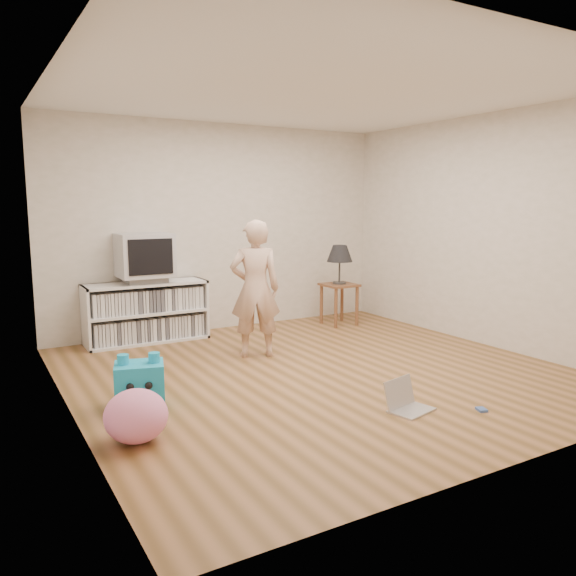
# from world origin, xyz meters

# --- Properties ---
(ground) EXTENTS (4.50, 4.50, 0.00)m
(ground) POSITION_xyz_m (0.00, 0.00, 0.00)
(ground) COLOR brown
(ground) RESTS_ON ground
(walls) EXTENTS (4.52, 4.52, 2.60)m
(walls) POSITION_xyz_m (0.00, 0.00, 1.30)
(walls) COLOR beige
(walls) RESTS_ON ground
(ceiling) EXTENTS (4.50, 4.50, 0.01)m
(ceiling) POSITION_xyz_m (0.00, 0.00, 2.60)
(ceiling) COLOR white
(ceiling) RESTS_ON walls
(media_unit) EXTENTS (1.40, 0.45, 0.70)m
(media_unit) POSITION_xyz_m (-1.08, 2.04, 0.35)
(media_unit) COLOR white
(media_unit) RESTS_ON ground
(dvd_deck) EXTENTS (0.45, 0.35, 0.07)m
(dvd_deck) POSITION_xyz_m (-1.08, 2.02, 0.73)
(dvd_deck) COLOR gray
(dvd_deck) RESTS_ON media_unit
(crt_tv) EXTENTS (0.60, 0.53, 0.50)m
(crt_tv) POSITION_xyz_m (-1.08, 2.02, 1.02)
(crt_tv) COLOR #B3B3B8
(crt_tv) RESTS_ON dvd_deck
(side_table) EXTENTS (0.42, 0.42, 0.55)m
(side_table) POSITION_xyz_m (1.41, 1.65, 0.42)
(side_table) COLOR brown
(side_table) RESTS_ON ground
(table_lamp) EXTENTS (0.34, 0.34, 0.52)m
(table_lamp) POSITION_xyz_m (1.41, 1.65, 0.94)
(table_lamp) COLOR #333333
(table_lamp) RESTS_ON side_table
(person) EXTENTS (0.62, 0.51, 1.45)m
(person) POSITION_xyz_m (-0.26, 0.81, 0.72)
(person) COLOR beige
(person) RESTS_ON ground
(laptop) EXTENTS (0.40, 0.35, 0.24)m
(laptop) POSITION_xyz_m (0.05, -1.19, 0.06)
(laptop) COLOR silver
(laptop) RESTS_ON ground
(playing_cards) EXTENTS (0.09, 0.11, 0.02)m
(playing_cards) POSITION_xyz_m (0.55, -1.51, 0.01)
(playing_cards) COLOR #4062AC
(playing_cards) RESTS_ON ground
(plush_blue) EXTENTS (0.44, 0.39, 0.44)m
(plush_blue) POSITION_xyz_m (-1.75, -0.08, 0.19)
(plush_blue) COLOR #14A1D1
(plush_blue) RESTS_ON ground
(plush_pink) EXTENTS (0.55, 0.55, 0.37)m
(plush_pink) POSITION_xyz_m (-1.95, -0.73, 0.18)
(plush_pink) COLOR pink
(plush_pink) RESTS_ON ground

